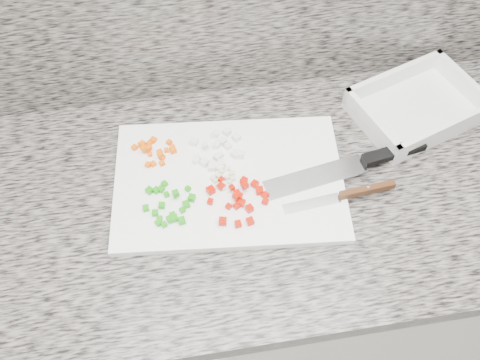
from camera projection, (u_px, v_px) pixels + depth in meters
The scene contains 11 objects.
cabinet at pixel (260, 280), 1.50m from camera, with size 3.92×0.62×0.86m, color white.
countertop at pixel (266, 193), 1.13m from camera, with size 3.96×0.64×0.04m, color slate.
cutting_board at pixel (229, 181), 1.11m from camera, with size 0.47×0.32×0.02m, color white.
carrot_pile at pixel (154, 150), 1.14m from camera, with size 0.10×0.08×0.02m.
onion_pile at pixel (218, 151), 1.14m from camera, with size 0.11×0.11×0.02m.
green_pepper_pile at pixel (169, 205), 1.06m from camera, with size 0.11×0.11×0.02m.
red_pepper_pile at pixel (239, 198), 1.07m from camera, with size 0.13×0.12×0.02m.
garlic_pile at pixel (223, 177), 1.10m from camera, with size 0.05×0.06×0.01m.
chef_knife at pixel (367, 161), 1.12m from camera, with size 0.36×0.10×0.02m.
paring_knife at pixel (353, 193), 1.08m from camera, with size 0.24×0.04×0.02m.
tray at pixel (417, 107), 1.21m from camera, with size 0.32×0.27×0.06m.
Camera 1 is at (-0.15, 0.85, 1.83)m, focal length 40.00 mm.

